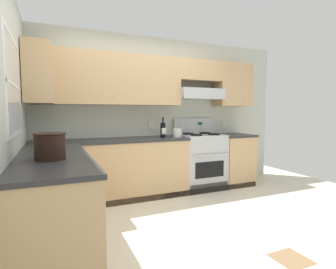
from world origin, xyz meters
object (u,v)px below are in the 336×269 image
at_px(bucket, 50,146).
at_px(wine_bottle, 163,129).
at_px(stove, 200,161).
at_px(paper_towel_roll, 177,133).
at_px(bowl, 51,141).

bearing_deg(bucket, wine_bottle, 41.14).
bearing_deg(bucket, stove, 32.29).
distance_m(stove, bucket, 2.83).
height_order(stove, paper_towel_roll, stove).
distance_m(stove, wine_bottle, 0.93).
bearing_deg(wine_bottle, bowl, -179.72).
bearing_deg(bowl, wine_bottle, 0.28).
distance_m(stove, paper_towel_roll, 0.70).
bearing_deg(bucket, paper_towel_roll, 37.05).
bearing_deg(wine_bottle, stove, 5.37).
height_order(wine_bottle, paper_towel_roll, wine_bottle).
relative_size(stove, paper_towel_roll, 8.62).
bearing_deg(paper_towel_roll, stove, 8.70).
bearing_deg(bowl, paper_towel_roll, 0.09).
bearing_deg(stove, bucket, -147.71).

